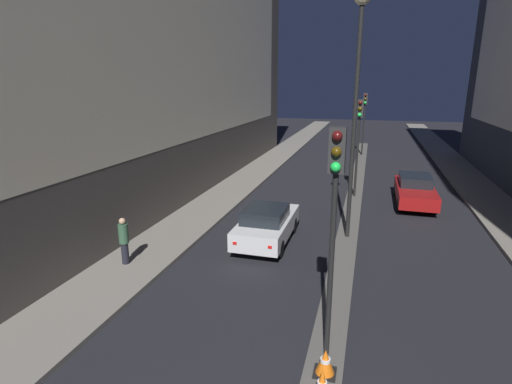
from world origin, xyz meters
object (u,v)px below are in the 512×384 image
object	(u,v)px
traffic_light_near	(335,196)
traffic_light_mid	(359,127)
traffic_light_far	(365,110)
street_lamp	(358,70)
pedestrian_on_left_sidewalk	(124,240)
traffic_cone_far	(325,362)
car_left_lane	(267,224)
car_right_lane	(415,190)

from	to	relation	value
traffic_light_near	traffic_light_mid	size ratio (longest dim) A/B	1.00
traffic_light_mid	traffic_light_far	xyz separation A→B (m)	(0.00, 13.18, 0.00)
traffic_light_mid	street_lamp	xyz separation A→B (m)	(0.00, -6.03, 2.61)
traffic_light_near	pedestrian_on_left_sidewalk	world-z (taller)	traffic_light_near
traffic_light_near	traffic_cone_far	distance (m)	3.47
traffic_light_far	car_left_lane	size ratio (longest dim) A/B	1.24
traffic_light_near	traffic_cone_far	xyz separation A→B (m)	(0.04, -0.63, -3.41)
street_lamp	car_right_lane	xyz separation A→B (m)	(2.98, 5.87, -5.68)
traffic_light_near	street_lamp	distance (m)	7.85
traffic_cone_far	car_left_lane	size ratio (longest dim) A/B	0.14
traffic_light_far	car_right_lane	world-z (taller)	traffic_light_far
street_lamp	pedestrian_on_left_sidewalk	bearing A→B (deg)	-146.64
car_left_lane	street_lamp	bearing A→B (deg)	22.08
traffic_light_near	pedestrian_on_left_sidewalk	size ratio (longest dim) A/B	3.15
car_right_lane	pedestrian_on_left_sidewalk	xyz separation A→B (m)	(-9.97, -10.47, 0.26)
traffic_light_near	car_left_lane	distance (m)	7.53
traffic_light_mid	traffic_light_far	world-z (taller)	same
traffic_light_near	traffic_light_mid	bearing A→B (deg)	90.00
traffic_cone_far	car_right_lane	distance (m)	14.22
traffic_light_far	street_lamp	xyz separation A→B (m)	(0.00, -19.21, 2.61)
traffic_light_mid	car_right_lane	world-z (taller)	traffic_light_mid
traffic_light_near	pedestrian_on_left_sidewalk	xyz separation A→B (m)	(-6.99, 2.81, -2.82)
traffic_light_near	traffic_light_far	bearing A→B (deg)	90.00
traffic_light_far	traffic_cone_far	distance (m)	27.45
traffic_light_far	car_right_lane	size ratio (longest dim) A/B	1.07
street_lamp	car_right_lane	size ratio (longest dim) A/B	1.91
traffic_light_near	car_left_lane	xyz separation A→B (m)	(-2.98, 6.20, -3.06)
car_left_lane	car_right_lane	distance (m)	9.26
car_left_lane	car_right_lane	world-z (taller)	car_left_lane
traffic_light_near	traffic_light_mid	xyz separation A→B (m)	(0.00, 13.44, 0.00)
traffic_cone_far	pedestrian_on_left_sidewalk	distance (m)	7.84
traffic_light_far	car_right_lane	distance (m)	14.00
traffic_light_mid	traffic_cone_far	xyz separation A→B (m)	(0.04, -14.06, -3.41)
street_lamp	car_left_lane	bearing A→B (deg)	-157.92
traffic_cone_far	car_left_lane	world-z (taller)	car_left_lane
car_left_lane	car_right_lane	size ratio (longest dim) A/B	0.87
pedestrian_on_left_sidewalk	car_left_lane	bearing A→B (deg)	40.25
traffic_light_far	car_left_lane	world-z (taller)	traffic_light_far
car_left_lane	pedestrian_on_left_sidewalk	bearing A→B (deg)	-139.75
traffic_light_mid	car_left_lane	distance (m)	8.41
traffic_light_near	car_right_lane	distance (m)	13.95
traffic_cone_far	car_right_lane	xyz separation A→B (m)	(2.94, 13.91, 0.34)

